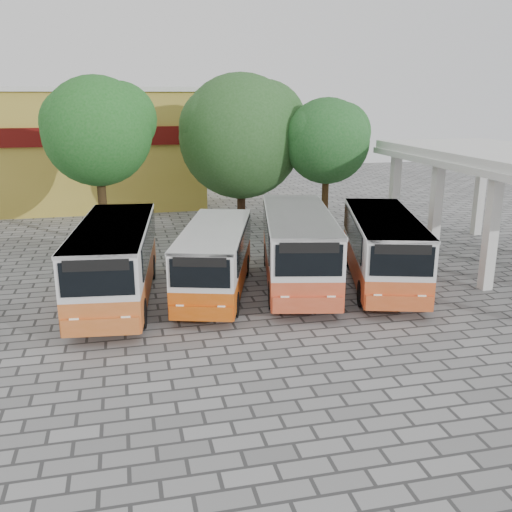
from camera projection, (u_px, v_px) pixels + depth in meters
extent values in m
plane|color=slate|center=(321.00, 321.00, 20.43)|extent=(90.00, 90.00, 0.00)
cube|color=silver|center=(394.00, 195.00, 31.29)|extent=(0.45, 0.45, 5.00)
cube|color=silver|center=(480.00, 192.00, 32.45)|extent=(0.45, 0.45, 5.00)
cube|color=#AE9433|center=(59.00, 149.00, 41.28)|extent=(20.00, 10.00, 8.00)
cube|color=#590C0A|center=(50.00, 137.00, 36.17)|extent=(20.00, 0.20, 1.20)
cube|color=silver|center=(54.00, 90.00, 40.14)|extent=(20.40, 10.40, 0.30)
cube|color=#C76025|center=(116.00, 278.00, 22.14)|extent=(3.51, 8.76, 1.12)
cube|color=silver|center=(114.00, 245.00, 21.77)|extent=(3.51, 8.76, 1.57)
cube|color=silver|center=(113.00, 226.00, 21.57)|extent=(3.56, 8.76, 0.13)
cube|color=black|center=(79.00, 246.00, 21.48)|extent=(0.85, 6.99, 1.12)
cube|color=black|center=(148.00, 242.00, 22.05)|extent=(0.85, 6.99, 1.12)
cube|color=black|center=(113.00, 278.00, 17.76)|extent=(2.28, 0.31, 1.12)
cube|color=black|center=(112.00, 265.00, 17.63)|extent=(2.02, 0.29, 0.36)
cylinder|color=black|center=(82.00, 317.00, 19.41)|extent=(0.30, 1.07, 1.07)
cylinder|color=black|center=(151.00, 312.00, 19.91)|extent=(0.30, 1.07, 1.07)
cylinder|color=black|center=(90.00, 270.00, 24.60)|extent=(0.30, 1.07, 1.07)
cylinder|color=black|center=(144.00, 267.00, 25.10)|extent=(0.30, 1.07, 1.07)
cube|color=#C84E0B|center=(215.00, 273.00, 23.05)|extent=(4.36, 7.93, 1.00)
cube|color=silver|center=(215.00, 245.00, 22.72)|extent=(4.36, 7.93, 1.40)
cube|color=silver|center=(214.00, 229.00, 22.55)|extent=(4.40, 7.95, 0.11)
cube|color=black|center=(186.00, 246.00, 22.47)|extent=(1.84, 6.02, 1.00)
cube|color=black|center=(243.00, 243.00, 22.97)|extent=(1.84, 6.02, 1.00)
cube|color=black|center=(233.00, 273.00, 19.14)|extent=(1.97, 0.63, 1.00)
cube|color=black|center=(233.00, 261.00, 19.03)|extent=(1.75, 0.57, 0.32)
cylinder|color=black|center=(198.00, 306.00, 20.62)|extent=(0.27, 0.95, 0.95)
cylinder|color=black|center=(254.00, 301.00, 21.07)|extent=(0.27, 0.95, 0.95)
cylinder|color=black|center=(184.00, 267.00, 25.25)|extent=(0.27, 0.95, 0.95)
cylinder|color=black|center=(229.00, 264.00, 25.69)|extent=(0.27, 0.95, 0.95)
cube|color=#CD4C28|center=(297.00, 263.00, 24.08)|extent=(4.37, 9.00, 1.14)
cube|color=silver|center=(298.00, 232.00, 23.71)|extent=(4.37, 9.00, 1.59)
cube|color=silver|center=(298.00, 214.00, 23.51)|extent=(4.42, 9.01, 0.13)
cube|color=black|center=(267.00, 233.00, 23.42)|extent=(1.56, 6.98, 1.14)
cube|color=black|center=(328.00, 230.00, 23.99)|extent=(1.56, 6.98, 1.14)
cube|color=black|center=(335.00, 260.00, 19.63)|extent=(2.28, 0.54, 1.14)
cube|color=black|center=(336.00, 247.00, 19.51)|extent=(2.02, 0.49, 0.37)
cylinder|color=black|center=(289.00, 297.00, 21.31)|extent=(0.30, 1.08, 1.08)
cylinder|color=black|center=(348.00, 292.00, 21.82)|extent=(0.30, 1.08, 1.08)
cylinder|color=black|center=(255.00, 257.00, 26.58)|extent=(0.30, 1.08, 1.08)
cylinder|color=black|center=(303.00, 254.00, 27.09)|extent=(0.30, 1.08, 1.08)
cube|color=#CD5121|center=(382.00, 264.00, 24.15)|extent=(4.70, 8.60, 1.08)
cube|color=silver|center=(383.00, 234.00, 23.79)|extent=(4.70, 8.60, 1.51)
cube|color=silver|center=(384.00, 218.00, 23.60)|extent=(4.75, 8.61, 0.12)
cube|color=black|center=(355.00, 235.00, 23.51)|extent=(1.97, 6.53, 1.08)
cube|color=black|center=(411.00, 232.00, 24.06)|extent=(1.97, 6.53, 1.08)
cube|color=black|center=(435.00, 261.00, 19.91)|extent=(2.14, 0.68, 1.08)
cube|color=black|center=(436.00, 249.00, 19.79)|extent=(1.89, 0.61, 0.35)
cylinder|color=black|center=(384.00, 296.00, 21.51)|extent=(0.29, 1.03, 1.03)
cylinder|color=black|center=(438.00, 291.00, 22.00)|extent=(0.29, 1.03, 1.03)
cylinder|color=black|center=(334.00, 258.00, 26.53)|extent=(0.29, 1.03, 1.03)
cylinder|color=black|center=(378.00, 255.00, 27.01)|extent=(0.29, 1.03, 1.03)
cylinder|color=#3C2B16|center=(103.00, 207.00, 30.15)|extent=(0.46, 0.46, 4.23)
sphere|color=#1B5C1B|center=(97.00, 131.00, 29.08)|extent=(5.59, 5.59, 5.59)
sphere|color=#1B5C1B|center=(119.00, 120.00, 29.45)|extent=(3.91, 3.91, 3.91)
sphere|color=#1B5C1B|center=(76.00, 123.00, 28.57)|extent=(3.63, 3.63, 3.63)
cylinder|color=#3A2315|center=(241.00, 193.00, 34.39)|extent=(0.50, 0.50, 4.17)
sphere|color=#24501E|center=(241.00, 136.00, 33.47)|extent=(7.28, 7.28, 7.28)
sphere|color=#24501E|center=(264.00, 123.00, 33.86)|extent=(5.10, 5.10, 5.10)
sphere|color=#24501E|center=(220.00, 127.00, 32.85)|extent=(4.73, 4.73, 4.73)
cylinder|color=#482F17|center=(325.00, 202.00, 32.97)|extent=(0.39, 0.39, 3.71)
sphere|color=#1B511C|center=(327.00, 141.00, 32.03)|extent=(4.80, 4.80, 4.80)
sphere|color=#1B511C|center=(341.00, 132.00, 32.38)|extent=(3.36, 3.36, 3.36)
sphere|color=#1B511C|center=(314.00, 135.00, 31.56)|extent=(3.12, 3.12, 3.12)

